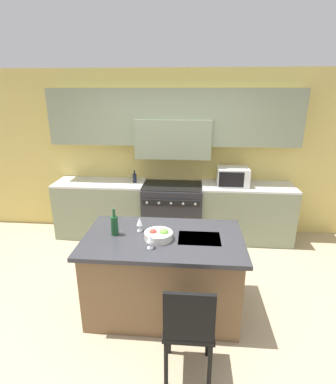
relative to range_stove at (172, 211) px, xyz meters
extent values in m
plane|color=tan|center=(0.00, -1.70, -0.46)|extent=(10.00, 10.00, 0.00)
cube|color=#DBC166|center=(0.00, 0.36, 0.89)|extent=(10.00, 0.06, 2.70)
cube|color=gray|center=(0.00, 0.16, 1.52)|extent=(3.87, 0.34, 0.85)
cube|color=gray|center=(0.00, 0.13, 1.19)|extent=(1.17, 0.40, 0.60)
cube|color=gray|center=(-1.21, 0.02, 0.00)|extent=(1.46, 0.62, 0.91)
cube|color=silver|center=(-1.21, 0.02, 0.46)|extent=(1.46, 0.62, 0.03)
cube|color=gray|center=(1.21, 0.02, 0.00)|extent=(1.46, 0.62, 0.91)
cube|color=silver|center=(1.21, 0.02, 0.46)|extent=(1.46, 0.62, 0.03)
cube|color=#2D2D33|center=(0.00, 0.00, -0.01)|extent=(0.95, 0.66, 0.90)
cube|color=black|center=(0.00, 0.00, 0.45)|extent=(0.91, 0.61, 0.01)
cube|color=black|center=(0.00, -0.34, 0.28)|extent=(0.87, 0.02, 0.09)
cylinder|color=silver|center=(-0.37, -0.35, 0.28)|extent=(0.04, 0.02, 0.04)
cylinder|color=silver|center=(-0.18, -0.35, 0.28)|extent=(0.04, 0.02, 0.04)
cylinder|color=silver|center=(0.00, -0.35, 0.28)|extent=(0.04, 0.02, 0.04)
cylinder|color=silver|center=(0.18, -0.35, 0.28)|extent=(0.04, 0.02, 0.04)
cylinder|color=silver|center=(0.37, -0.35, 0.28)|extent=(0.04, 0.02, 0.04)
cube|color=silver|center=(0.95, 0.02, 0.62)|extent=(0.48, 0.37, 0.29)
cube|color=black|center=(0.91, -0.17, 0.62)|extent=(0.38, 0.01, 0.23)
cube|color=brown|center=(0.02, -1.76, -0.03)|extent=(1.59, 0.92, 0.86)
cube|color=#333338|center=(0.02, -1.76, 0.42)|extent=(1.69, 1.00, 0.04)
cube|color=#2D2D30|center=(0.40, -1.76, 0.44)|extent=(0.44, 0.32, 0.01)
cylinder|color=#B2B2B7|center=(0.40, -1.57, 0.44)|extent=(0.02, 0.02, 0.00)
cube|color=black|center=(0.31, -2.56, 0.04)|extent=(0.42, 0.40, 0.04)
cube|color=black|center=(0.31, -2.74, 0.28)|extent=(0.40, 0.04, 0.43)
cylinder|color=black|center=(0.13, -2.39, -0.22)|extent=(0.04, 0.04, 0.48)
cylinder|color=black|center=(0.49, -2.39, -0.22)|extent=(0.04, 0.04, 0.48)
cylinder|color=black|center=(0.13, -2.73, -0.22)|extent=(0.04, 0.04, 0.48)
cylinder|color=black|center=(0.49, -2.73, -0.22)|extent=(0.04, 0.04, 0.48)
cylinder|color=#194723|center=(-0.50, -1.75, 0.55)|extent=(0.08, 0.08, 0.21)
cylinder|color=#194723|center=(-0.50, -1.75, 0.70)|extent=(0.03, 0.03, 0.09)
cylinder|color=white|center=(-0.09, -2.01, 0.45)|extent=(0.06, 0.06, 0.01)
cylinder|color=white|center=(-0.09, -2.01, 0.48)|extent=(0.01, 0.01, 0.06)
cone|color=white|center=(-0.09, -2.01, 0.56)|extent=(0.07, 0.07, 0.09)
cylinder|color=white|center=(-0.25, -1.64, 0.45)|extent=(0.06, 0.06, 0.01)
cylinder|color=white|center=(-0.25, -1.64, 0.48)|extent=(0.01, 0.01, 0.06)
cone|color=white|center=(-0.25, -1.64, 0.56)|extent=(0.07, 0.07, 0.09)
cylinder|color=silver|center=(-0.02, -1.81, 0.48)|extent=(0.29, 0.29, 0.08)
sphere|color=red|center=(-0.08, -1.81, 0.51)|extent=(0.08, 0.08, 0.08)
sphere|color=#66A83D|center=(0.03, -1.81, 0.51)|extent=(0.11, 0.11, 0.11)
cylinder|color=black|center=(-0.62, 0.04, 0.55)|extent=(0.06, 0.06, 0.14)
cylinder|color=black|center=(-0.62, 0.04, 0.65)|extent=(0.02, 0.02, 0.06)
camera|label=1|loc=(0.30, -4.59, 1.92)|focal=28.00mm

